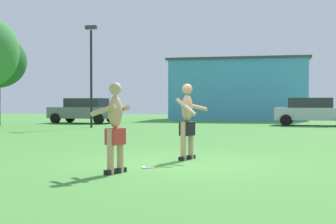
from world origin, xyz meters
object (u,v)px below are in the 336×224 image
frisbee (148,167)px  car_silver_near_post (313,111)px  car_gray_mid_lot (84,110)px  lamp_post (91,64)px  player_in_red (115,126)px  player_with_cap (187,118)px

frisbee → car_silver_near_post: size_ratio=0.06×
frisbee → car_silver_near_post: (4.70, 18.71, 0.81)m
car_gray_mid_lot → car_silver_near_post: bearing=-0.0°
car_gray_mid_lot → lamp_post: lamp_post is taller
player_in_red → frisbee: size_ratio=6.07×
player_with_cap → player_in_red: bearing=-111.8°
car_silver_near_post → lamp_post: lamp_post is taller
player_in_red → car_silver_near_post: 20.21m
lamp_post → frisbee: bearing=-63.9°
player_in_red → car_gray_mid_lot: player_in_red is taller
player_in_red → lamp_post: 16.40m
car_gray_mid_lot → frisbee: bearing=-63.8°
car_silver_near_post → car_gray_mid_lot: same height
car_silver_near_post → player_with_cap: bearing=-103.6°
player_in_red → lamp_post: size_ratio=0.32×
car_gray_mid_lot → player_in_red: bearing=-65.8°
player_in_red → frisbee: (0.42, 0.84, -0.88)m
player_in_red → frisbee: player_in_red is taller
player_in_red → frisbee: 1.28m
car_silver_near_post → car_gray_mid_lot: 13.91m
player_in_red → frisbee: bearing=63.6°
car_gray_mid_lot → lamp_post: bearing=-63.4°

